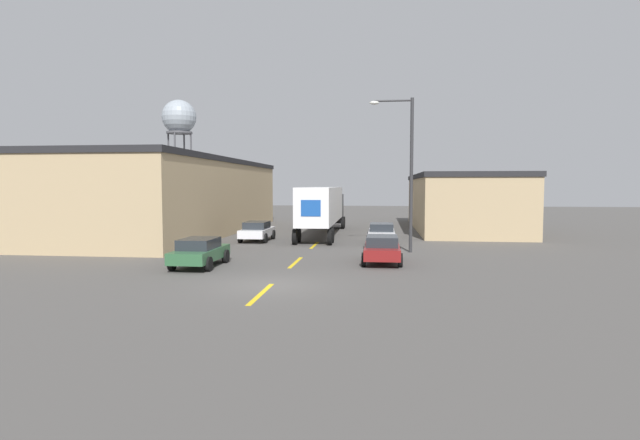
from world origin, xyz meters
name	(u,v)px	position (x,y,z in m)	size (l,w,h in m)	color
ground_plane	(271,285)	(0.00, 0.00, 0.00)	(160.00, 160.00, 0.00)	#4C4947
road_centerline	(296,262)	(0.00, 5.93, 0.00)	(0.20, 18.79, 0.01)	gold
warehouse_left	(177,196)	(-12.65, 20.87, 3.10)	(10.47, 28.52, 6.19)	tan
warehouse_right	(461,202)	(11.57, 27.11, 2.50)	(8.32, 20.42, 4.99)	tan
semi_truck	(323,206)	(-0.22, 20.46, 2.35)	(2.75, 15.66, 3.84)	black
parked_car_right_near	(382,248)	(4.43, 6.33, 0.75)	(1.99, 4.17, 1.40)	maroon
parked_car_left_far	(257,231)	(-4.43, 15.54, 0.75)	(1.99, 4.17, 1.40)	silver
parked_car_left_near	(200,251)	(-4.43, 4.06, 0.75)	(1.99, 4.17, 1.40)	#2D5B38
parked_car_right_mid	(381,233)	(4.43, 14.95, 0.75)	(1.99, 4.17, 1.40)	silver
water_tower	(179,119)	(-27.95, 58.62, 14.75)	(5.45, 5.45, 17.76)	#47474C
street_lamp	(407,164)	(5.87, 10.70, 5.22)	(2.59, 0.32, 9.10)	#2D2D30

